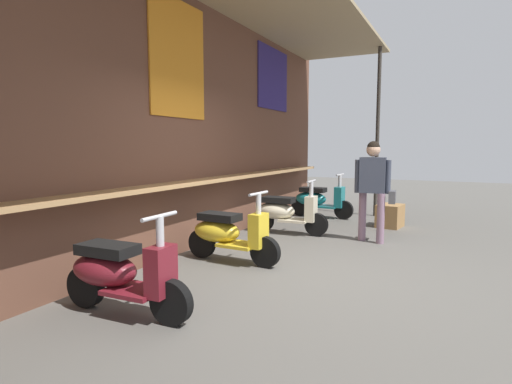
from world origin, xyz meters
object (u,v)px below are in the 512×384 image
(shopper_with_handbag, at_px, (373,181))
(scooter_teal, at_px, (318,200))
(merchandise_crate, at_px, (390,216))
(scooter_maroon, at_px, (119,273))
(scooter_cream, at_px, (285,212))
(scooter_yellow, at_px, (227,233))

(shopper_with_handbag, bearing_deg, scooter_teal, 34.05)
(shopper_with_handbag, distance_m, merchandise_crate, 1.63)
(shopper_with_handbag, relative_size, merchandise_crate, 3.07)
(scooter_maroon, distance_m, scooter_cream, 4.01)
(scooter_maroon, xyz_separation_m, scooter_teal, (5.92, -0.00, 0.00))
(scooter_cream, distance_m, merchandise_crate, 2.16)
(scooter_teal, height_order, merchandise_crate, scooter_teal)
(scooter_maroon, xyz_separation_m, scooter_cream, (4.01, -0.00, 0.00))
(scooter_cream, bearing_deg, scooter_maroon, -92.89)
(scooter_maroon, bearing_deg, merchandise_crate, 72.00)
(scooter_yellow, height_order, shopper_with_handbag, shopper_with_handbag)
(scooter_yellow, bearing_deg, shopper_with_handbag, 56.35)
(scooter_yellow, bearing_deg, scooter_teal, 93.13)
(scooter_cream, xyz_separation_m, scooter_teal, (1.92, 0.00, 0.00))
(shopper_with_handbag, height_order, merchandise_crate, shopper_with_handbag)
(scooter_maroon, relative_size, scooter_yellow, 1.00)
(scooter_yellow, distance_m, shopper_with_handbag, 2.62)
(scooter_yellow, distance_m, scooter_cream, 2.03)
(scooter_cream, xyz_separation_m, merchandise_crate, (1.45, -1.59, -0.17))
(scooter_maroon, distance_m, scooter_teal, 5.92)
(scooter_maroon, bearing_deg, scooter_yellow, 88.29)
(scooter_teal, distance_m, shopper_with_handbag, 2.51)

